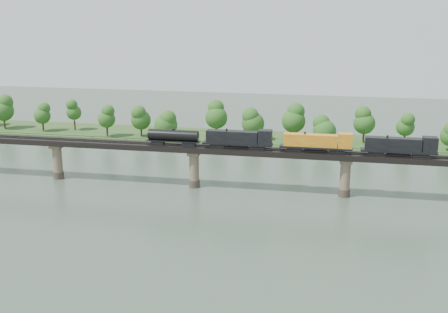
# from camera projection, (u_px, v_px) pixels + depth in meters

# --- Properties ---
(ground) EXTENTS (400.00, 400.00, 0.00)m
(ground) POSITION_uv_depth(u_px,v_px,m) (161.00, 228.00, 124.59)
(ground) COLOR #344235
(ground) RESTS_ON ground
(far_bank) EXTENTS (300.00, 24.00, 1.60)m
(far_bank) POSITION_uv_depth(u_px,v_px,m) (231.00, 139.00, 204.88)
(far_bank) COLOR #27451B
(far_bank) RESTS_ON ground
(bridge) EXTENTS (236.00, 30.00, 11.50)m
(bridge) POSITION_uv_depth(u_px,v_px,m) (194.00, 168.00, 151.58)
(bridge) COLOR #473A2D
(bridge) RESTS_ON ground
(bridge_superstructure) EXTENTS (220.00, 4.90, 0.75)m
(bridge_superstructure) POSITION_uv_depth(u_px,v_px,m) (194.00, 145.00, 149.93)
(bridge_superstructure) COLOR black
(bridge_superstructure) RESTS_ON bridge
(far_treeline) EXTENTS (289.06, 17.54, 13.60)m
(far_treeline) POSITION_uv_depth(u_px,v_px,m) (206.00, 119.00, 200.10)
(far_treeline) COLOR #382619
(far_treeline) RESTS_ON far_bank
(freight_train) EXTENTS (74.80, 2.91, 5.15)m
(freight_train) POSITION_uv_depth(u_px,v_px,m) (290.00, 141.00, 144.55)
(freight_train) COLOR black
(freight_train) RESTS_ON bridge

